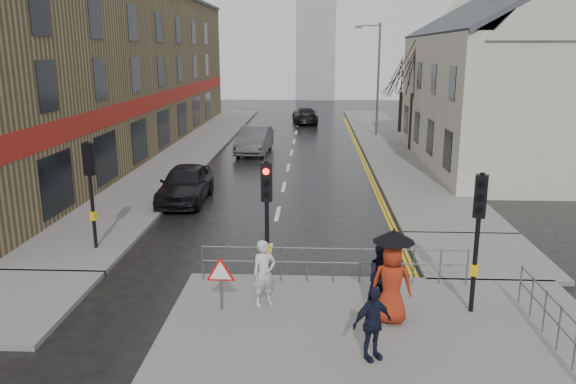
# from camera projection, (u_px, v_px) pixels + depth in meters

# --- Properties ---
(ground) EXTENTS (120.00, 120.00, 0.00)m
(ground) POSITION_uv_depth(u_px,v_px,m) (259.00, 294.00, 14.72)
(ground) COLOR black
(ground) RESTS_ON ground
(near_pavement) EXTENTS (10.00, 9.00, 0.14)m
(near_pavement) POSITION_uv_depth(u_px,v_px,m) (392.00, 368.00, 11.18)
(near_pavement) COLOR #605E5B
(near_pavement) RESTS_ON ground
(left_pavement) EXTENTS (4.00, 44.00, 0.14)m
(left_pavement) POSITION_uv_depth(u_px,v_px,m) (195.00, 146.00, 37.27)
(left_pavement) COLOR #605E5B
(left_pavement) RESTS_ON ground
(right_pavement) EXTENTS (4.00, 40.00, 0.14)m
(right_pavement) POSITION_uv_depth(u_px,v_px,m) (388.00, 142.00, 38.62)
(right_pavement) COLOR #605E5B
(right_pavement) RESTS_ON ground
(pavement_bridge_right) EXTENTS (4.00, 4.20, 0.14)m
(pavement_bridge_right) POSITION_uv_depth(u_px,v_px,m) (478.00, 256.00, 17.32)
(pavement_bridge_right) COLOR #605E5B
(pavement_bridge_right) RESTS_ON ground
(building_left_terrace) EXTENTS (8.00, 42.00, 10.00)m
(building_left_terrace) POSITION_uv_depth(u_px,v_px,m) (102.00, 70.00, 35.34)
(building_left_terrace) COLOR olive
(building_left_terrace) RESTS_ON ground
(building_right_cream) EXTENTS (9.00, 16.40, 10.10)m
(building_right_cream) POSITION_uv_depth(u_px,v_px,m) (510.00, 78.00, 30.44)
(building_right_cream) COLOR beige
(building_right_cream) RESTS_ON ground
(church_tower) EXTENTS (5.00, 5.00, 18.00)m
(church_tower) POSITION_uv_depth(u_px,v_px,m) (316.00, 28.00, 72.49)
(church_tower) COLOR #999BA1
(church_tower) RESTS_ON ground
(traffic_signal_near_left) EXTENTS (0.28, 0.27, 3.40)m
(traffic_signal_near_left) POSITION_uv_depth(u_px,v_px,m) (267.00, 202.00, 14.30)
(traffic_signal_near_left) COLOR black
(traffic_signal_near_left) RESTS_ON near_pavement
(traffic_signal_near_right) EXTENTS (0.34, 0.33, 3.40)m
(traffic_signal_near_right) POSITION_uv_depth(u_px,v_px,m) (479.00, 219.00, 12.91)
(traffic_signal_near_right) COLOR black
(traffic_signal_near_right) RESTS_ON near_pavement
(traffic_signal_far_left) EXTENTS (0.34, 0.33, 3.40)m
(traffic_signal_far_left) POSITION_uv_depth(u_px,v_px,m) (90.00, 176.00, 17.27)
(traffic_signal_far_left) COLOR black
(traffic_signal_far_left) RESTS_ON left_pavement
(guard_railing_front) EXTENTS (7.14, 0.04, 1.00)m
(guard_railing_front) POSITION_uv_depth(u_px,v_px,m) (334.00, 257.00, 15.00)
(guard_railing_front) COLOR #595B5E
(guard_railing_front) RESTS_ON near_pavement
(guard_railing_side) EXTENTS (0.04, 4.54, 1.00)m
(guard_railing_side) POSITION_uv_depth(u_px,v_px,m) (560.00, 319.00, 11.56)
(guard_railing_side) COLOR #595B5E
(guard_railing_side) RESTS_ON near_pavement
(warning_sign) EXTENTS (0.80, 0.07, 1.35)m
(warning_sign) POSITION_uv_depth(u_px,v_px,m) (221.00, 275.00, 13.33)
(warning_sign) COLOR #595B5E
(warning_sign) RESTS_ON near_pavement
(street_lamp) EXTENTS (1.83, 0.25, 8.00)m
(street_lamp) POSITION_uv_depth(u_px,v_px,m) (376.00, 72.00, 40.42)
(street_lamp) COLOR #595B5E
(street_lamp) RESTS_ON right_pavement
(tree_near) EXTENTS (2.40, 2.40, 6.58)m
(tree_near) POSITION_uv_depth(u_px,v_px,m) (414.00, 69.00, 34.43)
(tree_near) COLOR #32231C
(tree_near) RESTS_ON right_pavement
(tree_far) EXTENTS (2.40, 2.40, 5.64)m
(tree_far) POSITION_uv_depth(u_px,v_px,m) (402.00, 75.00, 42.33)
(tree_far) COLOR #32231C
(tree_far) RESTS_ON right_pavement
(pedestrian_a) EXTENTS (0.72, 0.63, 1.65)m
(pedestrian_a) POSITION_uv_depth(u_px,v_px,m) (264.00, 273.00, 13.63)
(pedestrian_a) COLOR beige
(pedestrian_a) RESTS_ON near_pavement
(pedestrian_b) EXTENTS (0.90, 0.78, 1.60)m
(pedestrian_b) POSITION_uv_depth(u_px,v_px,m) (382.00, 276.00, 13.49)
(pedestrian_b) COLOR black
(pedestrian_b) RESTS_ON near_pavement
(pedestrian_with_umbrella) EXTENTS (0.99, 0.96, 2.22)m
(pedestrian_with_umbrella) POSITION_uv_depth(u_px,v_px,m) (392.00, 274.00, 12.67)
(pedestrian_with_umbrella) COLOR maroon
(pedestrian_with_umbrella) RESTS_ON near_pavement
(pedestrian_d) EXTENTS (0.98, 0.78, 1.55)m
(pedestrian_d) POSITION_uv_depth(u_px,v_px,m) (372.00, 323.00, 11.22)
(pedestrian_d) COLOR black
(pedestrian_d) RESTS_ON near_pavement
(car_parked) EXTENTS (1.85, 4.60, 1.57)m
(car_parked) POSITION_uv_depth(u_px,v_px,m) (185.00, 183.00, 23.60)
(car_parked) COLOR black
(car_parked) RESTS_ON ground
(car_mid) EXTENTS (2.07, 5.06, 1.63)m
(car_mid) POSITION_uv_depth(u_px,v_px,m) (255.00, 140.00, 34.80)
(car_mid) COLOR #424347
(car_mid) RESTS_ON ground
(car_far) EXTENTS (2.53, 5.03, 1.40)m
(car_far) POSITION_uv_depth(u_px,v_px,m) (305.00, 115.00, 49.09)
(car_far) COLOR black
(car_far) RESTS_ON ground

